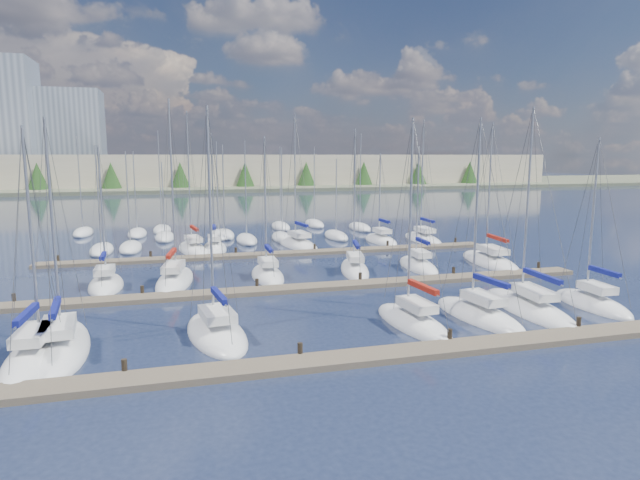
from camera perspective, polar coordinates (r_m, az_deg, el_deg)
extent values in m
plane|color=#242E49|center=(82.23, -8.41, 2.09)|extent=(400.00, 400.00, 0.00)
cube|color=#6B5E4C|center=(26.75, 6.88, -12.12)|extent=(44.00, 1.80, 0.35)
cylinder|color=#2D261C|center=(25.91, -20.12, -12.98)|extent=(0.26, 0.26, 1.10)
cylinder|color=#2D261C|center=(26.37, -2.14, -12.03)|extent=(0.26, 0.26, 1.10)
cylinder|color=#2D261C|center=(29.11, 13.65, -10.23)|extent=(0.26, 0.26, 1.10)
cylinder|color=#2D261C|center=(33.57, 25.84, -8.29)|extent=(0.26, 0.26, 1.10)
cube|color=#6B5E4C|center=(39.48, -0.76, -5.09)|extent=(44.00, 1.80, 0.35)
cylinder|color=#2D261C|center=(40.54, -29.83, -5.71)|extent=(0.26, 0.26, 1.10)
cylinder|color=#2D261C|center=(39.23, -18.42, -5.42)|extent=(0.26, 0.26, 1.10)
cylinder|color=#2D261C|center=(39.54, -6.73, -4.90)|extent=(0.26, 0.26, 1.10)
cylinder|color=#2D261C|center=(41.41, 4.31, -4.23)|extent=(0.26, 0.26, 1.10)
cylinder|color=#2D261C|center=(44.66, 14.05, -3.50)|extent=(0.26, 0.26, 1.10)
cylinder|color=#2D261C|center=(49.02, 22.26, -2.80)|extent=(0.26, 0.26, 1.10)
cube|color=#6B5E4C|center=(52.85, -4.54, -1.50)|extent=(44.00, 1.80, 0.35)
cylinder|color=#2D261C|center=(53.88, -26.14, -2.04)|extent=(0.26, 0.26, 1.10)
cylinder|color=#2D261C|center=(52.90, -17.61, -1.72)|extent=(0.26, 0.26, 1.10)
cylinder|color=#2D261C|center=(53.13, -8.96, -1.36)|extent=(0.26, 0.26, 1.10)
cylinder|color=#2D261C|center=(54.54, -0.58, -0.99)|extent=(0.26, 0.26, 1.10)
cylinder|color=#2D261C|center=(57.05, 7.22, -0.61)|extent=(0.26, 0.26, 1.10)
cylinder|color=#2D261C|center=(60.52, 14.24, -0.27)|extent=(0.26, 0.26, 1.10)
ellipsoid|color=white|center=(43.59, -5.62, -3.91)|extent=(2.55, 7.02, 1.60)
cube|color=maroon|center=(43.59, -5.62, -3.91)|extent=(1.32, 3.37, 0.12)
cube|color=silver|center=(42.98, -5.57, -2.32)|extent=(1.38, 2.47, 0.50)
cylinder|color=#9EA0A5|center=(43.20, -5.86, 4.20)|extent=(0.14, 0.14, 10.15)
cylinder|color=#9EA0A5|center=(42.25, -5.48, -1.07)|extent=(0.14, 2.94, 0.10)
cube|color=navy|center=(42.22, -5.48, -0.91)|extent=(0.34, 2.70, 0.30)
ellipsoid|color=white|center=(63.06, 10.91, -0.02)|extent=(3.03, 9.06, 1.60)
cube|color=maroon|center=(63.06, 10.91, -0.02)|extent=(1.56, 4.35, 0.12)
cube|color=silver|center=(62.47, 11.10, 1.10)|extent=(1.58, 3.19, 0.50)
cylinder|color=#9EA0A5|center=(63.01, 10.85, 6.73)|extent=(0.14, 0.14, 12.67)
cylinder|color=#9EA0A5|center=(61.69, 11.40, 1.97)|extent=(0.28, 3.76, 0.10)
cube|color=navy|center=(61.67, 11.40, 2.08)|extent=(0.46, 3.47, 0.30)
ellipsoid|color=white|center=(36.75, 21.31, -6.95)|extent=(3.30, 9.68, 1.60)
cube|color=black|center=(36.75, 21.31, -6.95)|extent=(1.69, 4.65, 0.12)
cube|color=silver|center=(36.04, 21.83, -5.15)|extent=(1.69, 3.42, 0.50)
cylinder|color=#9EA0A5|center=(36.20, 21.28, 3.89)|extent=(0.14, 0.14, 11.64)
cylinder|color=#9EA0A5|center=(35.19, 22.60, -3.77)|extent=(0.37, 4.00, 0.10)
cube|color=navy|center=(35.17, 22.61, -3.58)|extent=(0.55, 3.69, 0.30)
ellipsoid|color=white|center=(39.44, 26.99, -6.25)|extent=(2.72, 6.89, 1.60)
cube|color=silver|center=(38.88, 27.44, -4.52)|extent=(1.42, 2.44, 0.50)
cylinder|color=#9EA0A5|center=(38.82, 27.11, 2.44)|extent=(0.14, 0.14, 9.78)
cylinder|color=#9EA0A5|center=(38.27, 28.06, -3.16)|extent=(0.25, 2.85, 0.10)
cube|color=navy|center=(38.24, 28.08, -2.99)|extent=(0.44, 2.63, 0.30)
ellipsoid|color=white|center=(58.41, -2.39, -0.57)|extent=(4.18, 9.28, 1.60)
cube|color=maroon|center=(58.41, -2.39, -0.57)|extent=(2.12, 4.47, 0.12)
cube|color=silver|center=(57.79, -2.24, 0.63)|extent=(2.05, 3.33, 0.50)
cylinder|color=#9EA0A5|center=(58.30, -2.69, 6.94)|extent=(0.14, 0.14, 13.14)
cylinder|color=#9EA0A5|center=(56.98, -1.99, 1.58)|extent=(0.61, 3.74, 0.10)
cube|color=navy|center=(56.97, -1.99, 1.70)|extent=(0.77, 3.47, 0.30)
ellipsoid|color=white|center=(51.40, 17.63, -2.31)|extent=(4.23, 10.11, 1.60)
cube|color=silver|center=(50.73, 17.94, -0.98)|extent=(2.08, 3.62, 0.50)
cylinder|color=#9EA0A5|center=(51.26, 17.62, 5.39)|extent=(0.14, 0.14, 11.60)
cylinder|color=#9EA0A5|center=(49.88, 18.39, 0.05)|extent=(0.61, 4.10, 0.10)
cube|color=maroon|center=(49.86, 18.40, 0.19)|extent=(0.77, 3.80, 0.30)
ellipsoid|color=white|center=(61.46, 6.51, -0.14)|extent=(2.61, 7.26, 1.60)
cube|color=silver|center=(60.94, 6.66, 1.01)|extent=(1.42, 2.54, 0.50)
cylinder|color=#9EA0A5|center=(61.37, 6.40, 5.01)|extent=(0.14, 0.14, 8.90)
cylinder|color=#9EA0A5|center=(60.27, 6.88, 1.92)|extent=(0.13, 3.04, 0.10)
cube|color=navy|center=(60.26, 6.88, 2.04)|extent=(0.32, 2.80, 0.30)
ellipsoid|color=white|center=(45.63, 3.71, -3.30)|extent=(4.00, 8.58, 1.60)
cube|color=silver|center=(44.96, 3.78, -1.80)|extent=(1.84, 3.10, 0.50)
cylinder|color=#9EA0A5|center=(45.36, 3.70, 4.90)|extent=(0.14, 0.14, 10.85)
cylinder|color=#9EA0A5|center=(44.13, 3.89, -0.62)|extent=(0.86, 3.42, 0.10)
cube|color=navy|center=(44.11, 3.89, -0.46)|extent=(0.99, 3.19, 0.30)
ellipsoid|color=white|center=(30.00, -27.92, -10.97)|extent=(2.78, 8.34, 1.60)
cube|color=silver|center=(29.23, -28.31, -8.83)|extent=(1.47, 2.94, 0.50)
cylinder|color=#9EA0A5|center=(29.25, -28.47, 0.78)|extent=(0.14, 0.14, 10.06)
cylinder|color=#9EA0A5|center=(28.33, -28.82, -7.20)|extent=(0.22, 3.47, 0.10)
cube|color=navy|center=(28.30, -28.84, -6.96)|extent=(0.41, 3.20, 0.30)
ellipsoid|color=white|center=(56.72, -13.40, -1.10)|extent=(3.81, 8.62, 1.60)
cube|color=black|center=(56.72, -13.40, -1.10)|extent=(1.93, 4.16, 0.12)
cube|color=silver|center=(56.11, -13.36, 0.14)|extent=(1.83, 3.10, 0.50)
cylinder|color=#9EA0A5|center=(56.58, -13.81, 6.61)|extent=(0.14, 0.14, 13.10)
cylinder|color=#9EA0A5|center=(55.31, -13.27, 1.12)|extent=(0.66, 3.47, 0.10)
cube|color=maroon|center=(55.30, -13.28, 1.24)|extent=(0.81, 3.23, 0.30)
ellipsoid|color=white|center=(43.32, -21.85, -4.61)|extent=(2.69, 6.56, 1.60)
cube|color=black|center=(43.32, -21.85, -4.61)|extent=(1.39, 3.15, 0.12)
cube|color=silver|center=(42.73, -21.99, -3.01)|extent=(1.44, 2.31, 0.50)
cylinder|color=#9EA0A5|center=(42.92, -22.24, 3.03)|extent=(0.14, 0.14, 9.39)
cylinder|color=#9EA0A5|center=(42.03, -22.13, -1.75)|extent=(0.19, 2.72, 0.10)
cube|color=navy|center=(42.01, -22.14, -1.59)|extent=(0.38, 2.51, 0.30)
ellipsoid|color=white|center=(34.22, 16.51, -7.87)|extent=(3.30, 8.14, 1.60)
cube|color=silver|center=(33.57, 17.02, -5.91)|extent=(1.66, 2.90, 0.50)
cylinder|color=#9EA0A5|center=(33.47, 16.36, 3.11)|extent=(0.14, 0.14, 10.87)
cylinder|color=#9EA0A5|center=(32.83, 17.78, -4.39)|extent=(0.42, 3.33, 0.10)
cube|color=navy|center=(32.81, 17.79, -4.18)|extent=(0.59, 3.08, 0.30)
ellipsoid|color=white|center=(43.10, -15.21, -4.34)|extent=(3.85, 9.37, 1.60)
cube|color=silver|center=(42.39, -15.37, -2.77)|extent=(1.86, 3.35, 0.50)
cylinder|color=#9EA0A5|center=(42.77, -15.49, 5.71)|extent=(0.14, 0.14, 12.88)
cylinder|color=#9EA0A5|center=(41.49, -15.58, -1.55)|extent=(0.64, 3.79, 0.10)
cube|color=maroon|center=(41.46, -15.58, -1.39)|extent=(0.80, 3.52, 0.30)
ellipsoid|color=white|center=(30.22, -10.99, -9.91)|extent=(3.92, 8.13, 1.60)
cube|color=silver|center=(29.46, -10.90, -7.75)|extent=(1.95, 2.92, 0.50)
cylinder|color=#9EA0A5|center=(29.38, -11.62, 2.88)|extent=(0.14, 0.14, 11.24)
cylinder|color=#9EA0A5|center=(28.58, -10.71, -6.08)|extent=(0.53, 3.27, 0.10)
cube|color=navy|center=(28.55, -10.71, -5.85)|extent=(0.69, 3.03, 0.30)
ellipsoid|color=white|center=(30.71, -25.91, -10.36)|extent=(3.79, 9.25, 1.60)
cube|color=black|center=(30.71, -25.91, -10.36)|extent=(1.93, 4.45, 0.12)
cube|color=silver|center=(29.90, -26.14, -8.28)|extent=(1.88, 3.30, 0.50)
cylinder|color=#9EA0A5|center=(30.05, -26.64, 1.55)|extent=(0.14, 0.14, 10.52)
cylinder|color=#9EA0A5|center=(28.93, -26.39, -6.70)|extent=(0.53, 3.76, 0.10)
cube|color=navy|center=(28.90, -26.41, -6.47)|extent=(0.69, 3.49, 0.30)
ellipsoid|color=white|center=(47.85, 10.41, -2.86)|extent=(3.04, 7.47, 1.60)
cube|color=silver|center=(47.27, 10.61, -1.40)|extent=(1.54, 2.66, 0.50)
cylinder|color=#9EA0A5|center=(47.56, 10.37, 4.11)|extent=(0.14, 0.14, 9.44)
cylinder|color=#9EA0A5|center=(46.55, 10.90, -0.26)|extent=(0.38, 3.06, 0.10)
cube|color=navy|center=(46.53, 10.90, -0.11)|extent=(0.56, 2.83, 0.30)
ellipsoid|color=white|center=(56.86, -11.17, -1.00)|extent=(2.79, 6.82, 1.60)
cube|color=black|center=(56.86, -11.17, -1.00)|extent=(1.44, 3.28, 0.12)
cube|color=silver|center=(56.32, -11.20, 0.24)|extent=(1.46, 2.41, 0.50)
cylinder|color=#9EA0A5|center=(56.65, -11.38, 5.60)|extent=(0.14, 0.14, 10.94)
cylinder|color=#9EA0A5|center=(55.64, -11.23, 1.23)|extent=(0.25, 2.81, 0.10)
cube|color=navy|center=(55.63, -11.23, 1.35)|extent=(0.44, 2.60, 0.30)
ellipsoid|color=white|center=(31.86, 9.86, -8.88)|extent=(3.01, 7.78, 1.60)
cube|color=maroon|center=(31.86, 9.86, -8.88)|extent=(1.54, 3.74, 0.12)
cube|color=silver|center=(31.17, 10.27, -6.80)|extent=(1.53, 2.76, 0.50)
cylinder|color=#9EA0A5|center=(31.05, 9.62, 2.80)|extent=(0.14, 0.14, 10.75)
cylinder|color=#9EA0A5|center=(30.40, 10.91, -5.17)|extent=(0.37, 3.19, 0.10)
cube|color=maroon|center=(30.37, 10.91, -4.95)|extent=(0.55, 2.95, 0.30)
cylinder|color=#9EA0A5|center=(71.95, -24.25, 5.62)|extent=(0.12, 0.12, 11.20)
ellipsoid|color=white|center=(72.50, -23.93, 0.69)|extent=(2.20, 6.40, 1.40)
cylinder|color=#9EA0A5|center=(64.89, -10.25, 5.51)|extent=(0.12, 0.12, 10.14)
ellipsoid|color=white|center=(65.47, -10.11, 0.51)|extent=(2.20, 6.40, 1.40)
cylinder|color=#9EA0A5|center=(64.62, -10.90, 5.63)|extent=(0.12, 0.12, 10.49)
ellipsoid|color=white|center=(65.21, -10.74, 0.46)|extent=(2.20, 6.40, 1.40)
cylinder|color=#9EA0A5|center=(74.09, -0.61, 6.04)|extent=(0.12, 0.12, 10.06)
ellipsoid|color=white|center=(74.60, -0.60, 1.68)|extent=(2.20, 6.40, 1.40)
cylinder|color=#9EA0A5|center=(68.72, -19.14, 5.03)|extent=(0.12, 0.12, 9.39)
ellipsoid|color=white|center=(69.25, -18.91, 0.62)|extent=(2.20, 6.40, 1.40)
cylinder|color=#9EA0A5|center=(57.90, -22.59, 4.42)|extent=(0.12, 0.12, 9.85)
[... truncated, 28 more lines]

